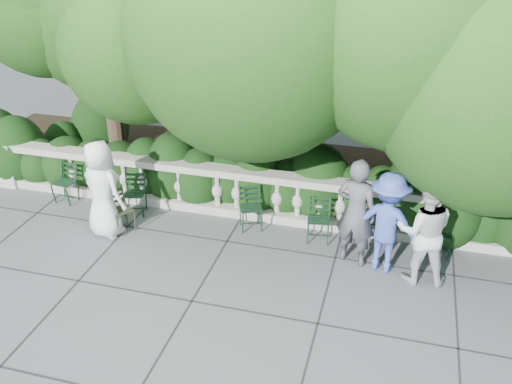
% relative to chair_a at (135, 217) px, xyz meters
% --- Properties ---
extents(ground, '(90.00, 90.00, 0.00)m').
position_rel_chair_a_xyz_m(ground, '(2.54, -1.16, 0.00)').
color(ground, '#494B50').
rests_on(ground, ground).
extents(balustrade, '(12.00, 0.44, 1.00)m').
position_rel_chair_a_xyz_m(balustrade, '(2.54, 0.64, 0.49)').
color(balustrade, '#9E998E').
rests_on(balustrade, ground).
extents(shrub_hedge, '(15.00, 2.60, 1.70)m').
position_rel_chair_a_xyz_m(shrub_hedge, '(2.54, 1.84, 0.00)').
color(shrub_hedge, black).
rests_on(shrub_hedge, ground).
extents(tree_canopy, '(15.04, 6.52, 6.78)m').
position_rel_chair_a_xyz_m(tree_canopy, '(3.22, 2.03, 3.96)').
color(tree_canopy, '#3F3023').
rests_on(tree_canopy, ground).
extents(chair_a, '(0.54, 0.57, 0.84)m').
position_rel_chair_a_xyz_m(chair_a, '(0.00, 0.00, 0.00)').
color(chair_a, black).
rests_on(chair_a, ground).
extents(chair_b, '(0.49, 0.53, 0.84)m').
position_rel_chair_a_xyz_m(chair_b, '(-1.65, 0.08, 0.00)').
color(chair_b, black).
rests_on(chair_b, ground).
extents(chair_c, '(0.50, 0.54, 0.84)m').
position_rel_chair_a_xyz_m(chair_c, '(3.66, -0.03, 0.00)').
color(chair_c, black).
rests_on(chair_c, ground).
extents(chair_d, '(0.60, 0.62, 0.84)m').
position_rel_chair_a_xyz_m(chair_d, '(2.40, 0.08, 0.00)').
color(chair_d, black).
rests_on(chair_d, ground).
extents(chair_e, '(0.44, 0.48, 0.84)m').
position_rel_chair_a_xyz_m(chair_e, '(5.75, 0.09, 0.00)').
color(chair_e, black).
rests_on(chair_e, ground).
extents(chair_weathered, '(0.64, 0.63, 0.84)m').
position_rel_chair_a_xyz_m(chair_weathered, '(0.14, -0.61, 0.00)').
color(chair_weathered, black).
rests_on(chair_weathered, ground).
extents(person_businessman, '(1.06, 0.87, 1.85)m').
position_rel_chair_a_xyz_m(person_businessman, '(-0.22, -0.66, 0.93)').
color(person_businessman, white).
rests_on(person_businessman, ground).
extents(person_woman_grey, '(0.81, 0.65, 1.93)m').
position_rel_chair_a_xyz_m(person_woman_grey, '(4.33, -0.37, 0.97)').
color(person_woman_grey, '#46474C').
rests_on(person_woman_grey, ground).
extents(person_casual_man, '(0.96, 0.78, 1.85)m').
position_rel_chair_a_xyz_m(person_casual_man, '(5.43, -0.61, 0.93)').
color(person_casual_man, silver).
rests_on(person_casual_man, ground).
extents(person_older_blue, '(1.29, 0.94, 1.78)m').
position_rel_chair_a_xyz_m(person_older_blue, '(4.85, -0.45, 0.89)').
color(person_older_blue, '#384DA8').
rests_on(person_older_blue, ground).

